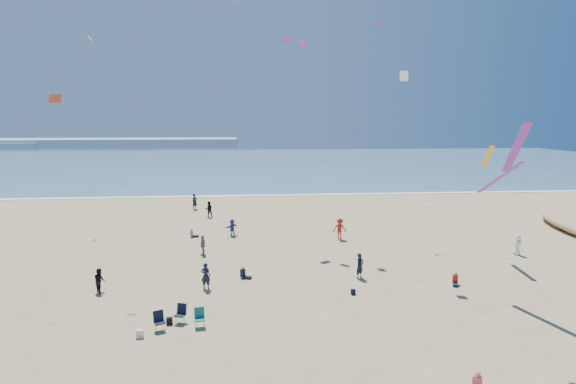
{
  "coord_description": "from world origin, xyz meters",
  "views": [
    {
      "loc": [
        -0.3,
        -17.94,
        10.65
      ],
      "look_at": [
        2.0,
        8.0,
        6.46
      ],
      "focal_mm": 28.0,
      "sensor_mm": 36.0,
      "label": 1
    }
  ],
  "objects": [
    {
      "name": "seated_group",
      "position": [
        4.47,
        6.91,
        0.42
      ],
      "size": [
        19.52,
        29.93,
        0.84
      ],
      "color": "silver",
      "rests_on": "ground"
    },
    {
      "name": "headland_far",
      "position": [
        -60.0,
        170.0,
        1.6
      ],
      "size": [
        110.0,
        20.0,
        3.2
      ],
      "primitive_type": "cube",
      "color": "#7A8EA8",
      "rests_on": "ground"
    },
    {
      "name": "kites_aloft",
      "position": [
        8.91,
        13.28,
        14.33
      ],
      "size": [
        46.39,
        41.34,
        29.1
      ],
      "color": "#1184E8",
      "rests_on": "ground"
    },
    {
      "name": "chair_cluster",
      "position": [
        -3.96,
        4.4,
        0.5
      ],
      "size": [
        2.74,
        1.57,
        1.0
      ],
      "color": "black",
      "rests_on": "ground"
    },
    {
      "name": "standing_flyers",
      "position": [
        3.55,
        14.23,
        0.86
      ],
      "size": [
        37.5,
        44.14,
        1.92
      ],
      "color": "black",
      "rests_on": "ground"
    },
    {
      "name": "black_backpack",
      "position": [
        -4.56,
        4.77,
        0.19
      ],
      "size": [
        0.3,
        0.22,
        0.38
      ],
      "primitive_type": "cube",
      "color": "black",
      "rests_on": "ground"
    },
    {
      "name": "surf_line",
      "position": [
        0.0,
        45.0,
        0.04
      ],
      "size": [
        220.0,
        1.2,
        0.08
      ],
      "primitive_type": "cube",
      "color": "white",
      "rests_on": "ground"
    },
    {
      "name": "navy_bag",
      "position": [
        6.03,
        7.94,
        0.17
      ],
      "size": [
        0.28,
        0.18,
        0.34
      ],
      "primitive_type": "cube",
      "color": "black",
      "rests_on": "ground"
    },
    {
      "name": "white_tote",
      "position": [
        -5.77,
        3.41,
        0.2
      ],
      "size": [
        0.35,
        0.2,
        0.4
      ],
      "primitive_type": "cube",
      "color": "silver",
      "rests_on": "ground"
    },
    {
      "name": "ocean",
      "position": [
        0.0,
        95.0,
        0.03
      ],
      "size": [
        220.0,
        100.0,
        0.06
      ],
      "primitive_type": "cube",
      "color": "#476B84",
      "rests_on": "ground"
    },
    {
      "name": "ground",
      "position": [
        0.0,
        0.0,
        0.0
      ],
      "size": [
        220.0,
        220.0,
        0.0
      ],
      "primitive_type": "plane",
      "color": "tan",
      "rests_on": "ground"
    }
  ]
}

